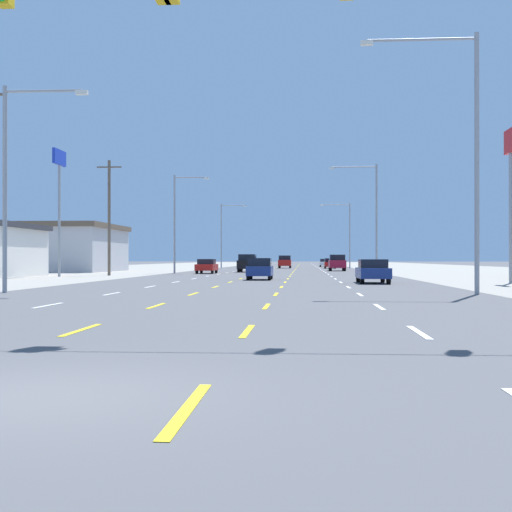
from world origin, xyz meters
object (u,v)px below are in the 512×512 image
at_px(pole_sign_right_row_1, 511,168).
at_px(streetlight_left_row_0, 13,173).
at_px(sedan_far_left_mid, 207,266).
at_px(suv_inner_left_midfar, 247,263).
at_px(sedan_far_right_nearest, 373,271).
at_px(suv_center_turn_farthest, 285,262).
at_px(streetlight_left_row_2, 224,231).
at_px(streetlight_right_row_2, 347,230).
at_px(hatchback_far_left_distant_b, 252,262).
at_px(sedan_far_right_distant_a, 325,263).
at_px(streetlight_right_row_0, 465,142).
at_px(hatchback_center_turn_near, 260,269).
at_px(suv_far_right_far, 337,262).
at_px(hatchback_far_right_farther, 330,263).
at_px(pole_sign_left_row_1, 59,180).
at_px(streetlight_left_row_1, 178,217).
at_px(streetlight_right_row_1, 372,210).

height_order(pole_sign_right_row_1, streetlight_left_row_0, pole_sign_right_row_1).
height_order(sedan_far_left_mid, suv_inner_left_midfar, suv_inner_left_midfar).
relative_size(sedan_far_right_nearest, suv_center_turn_farthest, 0.92).
relative_size(sedan_far_left_mid, streetlight_left_row_2, 0.44).
xyz_separation_m(suv_center_turn_farthest, pole_sign_right_row_1, (15.47, -66.51, 5.99)).
bearing_deg(sedan_far_right_nearest, streetlight_right_row_2, 87.86).
bearing_deg(streetlight_right_row_2, suv_center_turn_farthest, -174.71).
bearing_deg(hatchback_far_left_distant_b, sedan_far_right_distant_a, -27.59).
bearing_deg(streetlight_right_row_0, hatchback_far_left_distant_b, 98.95).
relative_size(pole_sign_right_row_1, streetlight_left_row_0, 1.03).
relative_size(hatchback_center_turn_near, streetlight_right_row_2, 0.38).
bearing_deg(hatchback_center_turn_near, suv_far_right_far, 78.93).
bearing_deg(streetlight_right_row_2, streetlight_left_row_0, -103.48).
relative_size(suv_far_right_far, streetlight_left_row_2, 0.48).
bearing_deg(streetlight_left_row_2, suv_center_turn_farthest, -5.25).
distance_m(suv_inner_left_midfar, streetlight_left_row_2, 33.71).
bearing_deg(sedan_far_right_distant_a, streetlight_left_row_2, -132.22).
bearing_deg(streetlight_left_row_0, hatchback_center_turn_near, 64.15).
bearing_deg(streetlight_left_row_2, streetlight_right_row_0, -76.52).
height_order(suv_inner_left_midfar, streetlight_left_row_2, streetlight_left_row_2).
height_order(sedan_far_right_nearest, hatchback_far_left_distant_b, hatchback_far_left_distant_b).
height_order(hatchback_center_turn_near, hatchback_far_right_farther, same).
height_order(suv_far_right_far, pole_sign_left_row_1, pole_sign_left_row_1).
relative_size(hatchback_center_turn_near, suv_inner_left_midfar, 0.80).
xyz_separation_m(suv_far_right_far, streetlight_left_row_1, (-16.83, -16.04, 4.68)).
relative_size(suv_far_right_far, streetlight_left_row_1, 0.49).
xyz_separation_m(sedan_far_right_nearest, streetlight_right_row_0, (2.54, -13.23, 5.62)).
height_order(sedan_far_right_nearest, suv_center_turn_farthest, suv_center_turn_farthest).
xyz_separation_m(suv_center_turn_farthest, streetlight_right_row_1, (9.70, -39.61, 5.29)).
bearing_deg(suv_center_turn_farthest, streetlight_right_row_1, -76.24).
height_order(sedan_far_right_nearest, pole_sign_right_row_1, pole_sign_right_row_1).
relative_size(hatchback_far_right_farther, hatchback_far_left_distant_b, 1.00).
bearing_deg(streetlight_right_row_1, hatchback_far_left_distant_b, 104.28).
bearing_deg(suv_far_right_far, streetlight_left_row_0, -106.52).
distance_m(hatchback_far_left_distant_b, streetlight_right_row_2, 30.89).
distance_m(hatchback_far_right_farther, streetlight_right_row_0, 77.45).
distance_m(sedan_far_left_mid, streetlight_right_row_0, 43.90).
xyz_separation_m(pole_sign_left_row_1, streetlight_right_row_0, (27.01, -27.16, -1.66)).
bearing_deg(suv_far_right_far, hatchback_far_left_distant_b, 105.79).
height_order(pole_sign_right_row_1, streetlight_right_row_2, streetlight_right_row_2).
xyz_separation_m(sedan_far_left_mid, pole_sign_right_row_1, (22.28, -26.69, 6.26)).
bearing_deg(pole_sign_right_row_1, hatchback_far_left_distant_b, 103.65).
xyz_separation_m(sedan_far_left_mid, streetlight_right_row_0, (16.49, -40.30, 5.62)).
height_order(suv_inner_left_midfar, hatchback_far_left_distant_b, suv_inner_left_midfar).
bearing_deg(streetlight_right_row_0, suv_inner_left_midfar, 105.08).
height_order(hatchback_center_turn_near, hatchback_far_left_distant_b, same).
xyz_separation_m(hatchback_far_right_farther, pole_sign_left_row_1, (-24.27, -50.04, 7.26)).
distance_m(suv_far_right_far, hatchback_far_right_farther, 20.66).
bearing_deg(pole_sign_left_row_1, suv_far_right_far, 50.34).
relative_size(hatchback_far_right_farther, pole_sign_left_row_1, 0.37).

